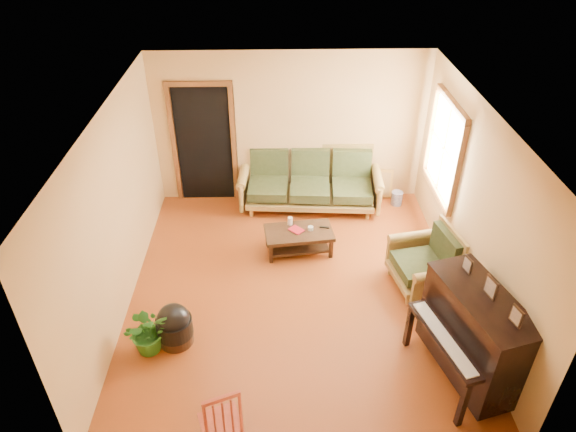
{
  "coord_description": "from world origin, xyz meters",
  "views": [
    {
      "loc": [
        -0.25,
        -5.36,
        4.85
      ],
      "look_at": [
        -0.1,
        0.2,
        1.1
      ],
      "focal_mm": 32.0,
      "sensor_mm": 36.0,
      "label": 1
    }
  ],
  "objects_px": {
    "armchair": "(423,260)",
    "potted_plant": "(148,330)",
    "red_chair": "(219,411)",
    "ceramic_crock": "(397,198)",
    "piano": "(473,336)",
    "footstool": "(175,329)",
    "coffee_table": "(299,241)",
    "sofa": "(310,181)"
  },
  "relations": [
    {
      "from": "armchair",
      "to": "potted_plant",
      "type": "distance_m",
      "value": 3.7
    },
    {
      "from": "red_chair",
      "to": "ceramic_crock",
      "type": "bearing_deg",
      "value": 38.11
    },
    {
      "from": "ceramic_crock",
      "to": "potted_plant",
      "type": "xyz_separation_m",
      "value": [
        -3.64,
        -3.18,
        0.19
      ]
    },
    {
      "from": "armchair",
      "to": "piano",
      "type": "relative_size",
      "value": 0.68
    },
    {
      "from": "piano",
      "to": "ceramic_crock",
      "type": "xyz_separation_m",
      "value": [
        -0.05,
        3.63,
        -0.47
      ]
    },
    {
      "from": "footstool",
      "to": "ceramic_crock",
      "type": "distance_m",
      "value": 4.55
    },
    {
      "from": "red_chair",
      "to": "ceramic_crock",
      "type": "xyz_separation_m",
      "value": [
        2.69,
        4.38,
        -0.3
      ]
    },
    {
      "from": "red_chair",
      "to": "ceramic_crock",
      "type": "relative_size",
      "value": 3.5
    },
    {
      "from": "coffee_table",
      "to": "piano",
      "type": "height_order",
      "value": "piano"
    },
    {
      "from": "piano",
      "to": "ceramic_crock",
      "type": "bearing_deg",
      "value": 75.43
    },
    {
      "from": "ceramic_crock",
      "to": "coffee_table",
      "type": "bearing_deg",
      "value": -144.07
    },
    {
      "from": "armchair",
      "to": "footstool",
      "type": "height_order",
      "value": "armchair"
    },
    {
      "from": "armchair",
      "to": "red_chair",
      "type": "xyz_separation_m",
      "value": [
        -2.59,
        -2.27,
        -0.03
      ]
    },
    {
      "from": "coffee_table",
      "to": "footstool",
      "type": "xyz_separation_m",
      "value": [
        -1.59,
        -1.79,
        0.03
      ]
    },
    {
      "from": "footstool",
      "to": "potted_plant",
      "type": "height_order",
      "value": "potted_plant"
    },
    {
      "from": "armchair",
      "to": "ceramic_crock",
      "type": "relative_size",
      "value": 3.73
    },
    {
      "from": "sofa",
      "to": "piano",
      "type": "height_order",
      "value": "piano"
    },
    {
      "from": "footstool",
      "to": "potted_plant",
      "type": "xyz_separation_m",
      "value": [
        -0.28,
        -0.11,
        0.1
      ]
    },
    {
      "from": "footstool",
      "to": "potted_plant",
      "type": "distance_m",
      "value": 0.32
    },
    {
      "from": "armchair",
      "to": "piano",
      "type": "xyz_separation_m",
      "value": [
        0.16,
        -1.52,
        0.14
      ]
    },
    {
      "from": "coffee_table",
      "to": "sofa",
      "type": "bearing_deg",
      "value": 79.06
    },
    {
      "from": "coffee_table",
      "to": "ceramic_crock",
      "type": "distance_m",
      "value": 2.18
    },
    {
      "from": "potted_plant",
      "to": "armchair",
      "type": "bearing_deg",
      "value": 16.77
    },
    {
      "from": "footstool",
      "to": "red_chair",
      "type": "height_order",
      "value": "red_chair"
    },
    {
      "from": "sofa",
      "to": "potted_plant",
      "type": "bearing_deg",
      "value": -119.87
    },
    {
      "from": "red_chair",
      "to": "potted_plant",
      "type": "xyz_separation_m",
      "value": [
        -0.95,
        1.21,
        -0.12
      ]
    },
    {
      "from": "armchair",
      "to": "ceramic_crock",
      "type": "distance_m",
      "value": 2.14
    },
    {
      "from": "coffee_table",
      "to": "ceramic_crock",
      "type": "height_order",
      "value": "coffee_table"
    },
    {
      "from": "piano",
      "to": "potted_plant",
      "type": "xyz_separation_m",
      "value": [
        -3.7,
        0.45,
        -0.28
      ]
    },
    {
      "from": "red_chair",
      "to": "ceramic_crock",
      "type": "height_order",
      "value": "red_chair"
    },
    {
      "from": "coffee_table",
      "to": "piano",
      "type": "xyz_separation_m",
      "value": [
        1.82,
        -2.35,
        0.41
      ]
    },
    {
      "from": "sofa",
      "to": "piano",
      "type": "relative_size",
      "value": 1.75
    },
    {
      "from": "red_chair",
      "to": "potted_plant",
      "type": "distance_m",
      "value": 1.54
    },
    {
      "from": "armchair",
      "to": "red_chair",
      "type": "distance_m",
      "value": 3.44
    },
    {
      "from": "piano",
      "to": "footstool",
      "type": "relative_size",
      "value": 3.03
    },
    {
      "from": "sofa",
      "to": "ceramic_crock",
      "type": "height_order",
      "value": "sofa"
    },
    {
      "from": "potted_plant",
      "to": "piano",
      "type": "bearing_deg",
      "value": -6.97
    },
    {
      "from": "footstool",
      "to": "red_chair",
      "type": "distance_m",
      "value": 1.49
    },
    {
      "from": "ceramic_crock",
      "to": "footstool",
      "type": "bearing_deg",
      "value": -137.62
    },
    {
      "from": "footstool",
      "to": "ceramic_crock",
      "type": "relative_size",
      "value": 1.82
    },
    {
      "from": "ceramic_crock",
      "to": "potted_plant",
      "type": "bearing_deg",
      "value": -138.9
    },
    {
      "from": "sofa",
      "to": "red_chair",
      "type": "xyz_separation_m",
      "value": [
        -1.17,
        -4.36,
        -0.08
      ]
    }
  ]
}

